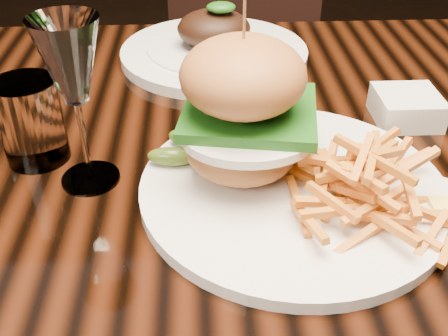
{
  "coord_description": "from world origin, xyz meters",
  "views": [
    {
      "loc": [
        -0.04,
        -0.56,
        1.12
      ],
      "look_at": [
        -0.01,
        -0.13,
        0.81
      ],
      "focal_mm": 42.0,
      "sensor_mm": 36.0,
      "label": 1
    }
  ],
  "objects_px": {
    "wine_glass": "(71,67)",
    "chair_far": "(239,40)",
    "dining_table": "(230,194)",
    "far_dish": "(214,48)",
    "burger_plate": "(287,149)"
  },
  "relations": [
    {
      "from": "wine_glass",
      "to": "chair_far",
      "type": "relative_size",
      "value": 0.2
    },
    {
      "from": "dining_table",
      "to": "chair_far",
      "type": "xyz_separation_m",
      "value": [
        0.08,
        0.89,
        -0.13
      ]
    },
    {
      "from": "wine_glass",
      "to": "far_dish",
      "type": "xyz_separation_m",
      "value": [
        0.16,
        0.34,
        -0.12
      ]
    },
    {
      "from": "far_dish",
      "to": "chair_far",
      "type": "height_order",
      "value": "chair_far"
    },
    {
      "from": "burger_plate",
      "to": "far_dish",
      "type": "distance_m",
      "value": 0.38
    },
    {
      "from": "burger_plate",
      "to": "chair_far",
      "type": "xyz_separation_m",
      "value": [
        0.03,
        0.98,
        -0.27
      ]
    },
    {
      "from": "burger_plate",
      "to": "chair_far",
      "type": "relative_size",
      "value": 0.36
    },
    {
      "from": "wine_glass",
      "to": "dining_table",
      "type": "bearing_deg",
      "value": 19.91
    },
    {
      "from": "dining_table",
      "to": "chair_far",
      "type": "bearing_deg",
      "value": 84.79
    },
    {
      "from": "dining_table",
      "to": "burger_plate",
      "type": "distance_m",
      "value": 0.17
    },
    {
      "from": "wine_glass",
      "to": "burger_plate",
      "type": "bearing_deg",
      "value": -8.49
    },
    {
      "from": "far_dish",
      "to": "chair_far",
      "type": "relative_size",
      "value": 0.33
    },
    {
      "from": "dining_table",
      "to": "burger_plate",
      "type": "xyz_separation_m",
      "value": [
        0.05,
        -0.09,
        0.13
      ]
    },
    {
      "from": "wine_glass",
      "to": "far_dish",
      "type": "distance_m",
      "value": 0.4
    },
    {
      "from": "burger_plate",
      "to": "chair_far",
      "type": "distance_m",
      "value": 1.02
    }
  ]
}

